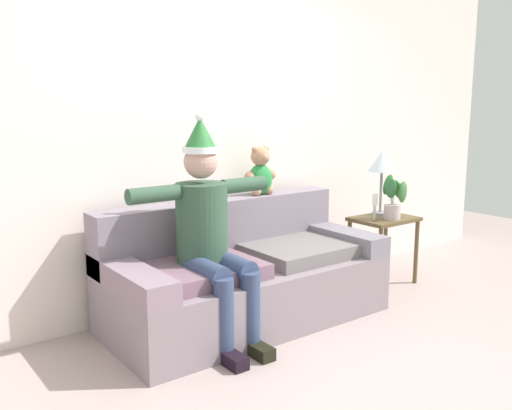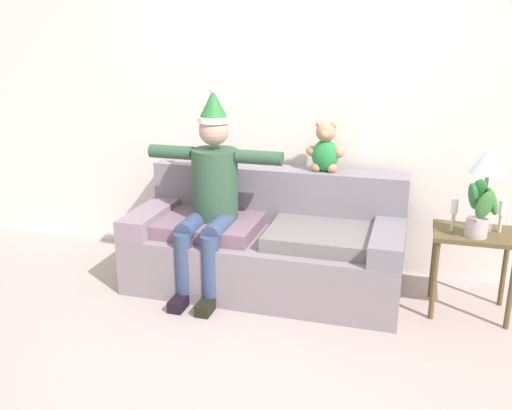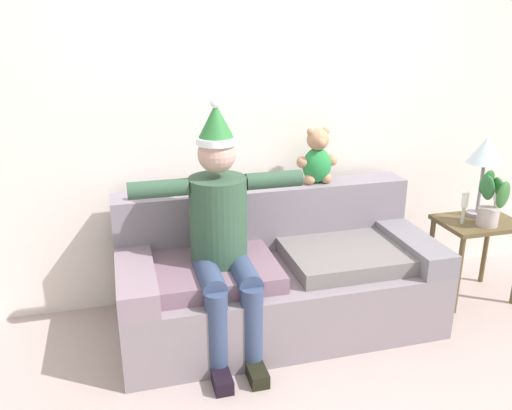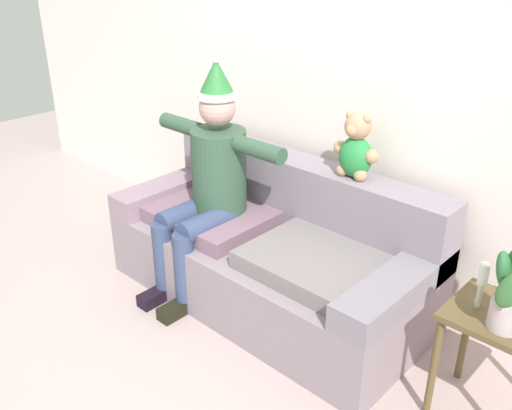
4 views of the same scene
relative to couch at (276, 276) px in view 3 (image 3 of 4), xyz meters
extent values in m
cube|color=silver|center=(0.00, 0.53, 1.02)|extent=(7.00, 0.10, 2.70)
cube|color=gray|center=(0.00, -0.06, -0.11)|extent=(2.00, 0.91, 0.42)
cube|color=gray|center=(0.00, 0.28, 0.31)|extent=(2.00, 0.24, 0.43)
cube|color=gray|center=(-0.89, -0.06, 0.17)|extent=(0.22, 0.91, 0.15)
cube|color=slate|center=(0.89, -0.06, 0.17)|extent=(0.22, 0.91, 0.15)
cube|color=slate|center=(-0.45, -0.11, 0.15)|extent=(0.80, 0.64, 0.10)
cube|color=slate|center=(0.45, -0.11, 0.15)|extent=(0.80, 0.64, 0.10)
cylinder|color=#314F3A|center=(-0.39, -0.08, 0.46)|extent=(0.34, 0.34, 0.52)
sphere|color=tan|center=(-0.39, -0.08, 0.86)|extent=(0.22, 0.22, 0.22)
cylinder|color=white|center=(-0.39, -0.08, 0.93)|extent=(0.23, 0.23, 0.04)
cone|color=#2A6D32|center=(-0.39, -0.08, 1.04)|extent=(0.21, 0.21, 0.20)
sphere|color=white|center=(-0.39, -0.08, 1.14)|extent=(0.06, 0.06, 0.06)
cylinder|color=#344164|center=(-0.49, -0.28, 0.20)|extent=(0.14, 0.40, 0.14)
cylinder|color=#344164|center=(-0.49, -0.48, -0.06)|extent=(0.13, 0.13, 0.52)
cube|color=black|center=(-0.49, -0.56, -0.29)|extent=(0.10, 0.24, 0.08)
cylinder|color=#344164|center=(-0.29, -0.28, 0.20)|extent=(0.14, 0.40, 0.14)
cylinder|color=#344164|center=(-0.29, -0.48, -0.06)|extent=(0.13, 0.13, 0.52)
cube|color=black|center=(-0.29, -0.56, -0.29)|extent=(0.10, 0.24, 0.08)
cylinder|color=#314F3A|center=(-0.73, -0.08, 0.68)|extent=(0.34, 0.10, 0.10)
cylinder|color=#314F3A|center=(-0.05, -0.08, 0.68)|extent=(0.34, 0.10, 0.10)
ellipsoid|color=#27843E|center=(0.37, 0.28, 0.64)|extent=(0.20, 0.16, 0.24)
sphere|color=tan|center=(0.37, 0.28, 0.82)|extent=(0.15, 0.15, 0.15)
sphere|color=tan|center=(0.37, 0.22, 0.81)|extent=(0.07, 0.07, 0.07)
sphere|color=tan|center=(0.32, 0.28, 0.88)|extent=(0.05, 0.05, 0.05)
sphere|color=tan|center=(0.42, 0.28, 0.88)|extent=(0.05, 0.05, 0.05)
sphere|color=tan|center=(0.26, 0.28, 0.67)|extent=(0.08, 0.08, 0.08)
sphere|color=tan|center=(0.31, 0.25, 0.56)|extent=(0.08, 0.08, 0.08)
sphere|color=tan|center=(0.47, 0.28, 0.67)|extent=(0.08, 0.08, 0.08)
sphere|color=tan|center=(0.43, 0.25, 0.56)|extent=(0.08, 0.08, 0.08)
cube|color=brown|center=(1.45, -0.06, 0.25)|extent=(0.53, 0.40, 0.03)
cylinder|color=brown|center=(1.21, -0.23, -0.05)|extent=(0.04, 0.04, 0.56)
cylinder|color=brown|center=(1.21, 0.11, -0.05)|extent=(0.04, 0.04, 0.56)
cylinder|color=brown|center=(1.69, 0.11, -0.05)|extent=(0.04, 0.04, 0.56)
cylinder|color=gray|center=(1.49, 0.02, 0.28)|extent=(0.14, 0.14, 0.03)
cylinder|color=#928F99|center=(1.49, 0.02, 0.47)|extent=(0.02, 0.02, 0.36)
cone|color=silver|center=(1.49, 0.02, 0.74)|extent=(0.24, 0.24, 0.18)
cylinder|color=#BEA9AC|center=(1.44, -0.15, 0.32)|extent=(0.14, 0.14, 0.12)
ellipsoid|color=#337131|center=(1.51, -0.15, 0.50)|extent=(0.11, 0.15, 0.21)
ellipsoid|color=#28672A|center=(1.43, -0.10, 0.55)|extent=(0.12, 0.12, 0.19)
ellipsoid|color=#2A6434|center=(1.40, -0.16, 0.53)|extent=(0.11, 0.13, 0.20)
ellipsoid|color=#346831|center=(1.46, -0.23, 0.50)|extent=(0.16, 0.11, 0.21)
cylinder|color=beige|center=(1.30, -0.08, 0.32)|extent=(0.02, 0.02, 0.12)
cylinder|color=silver|center=(1.30, -0.08, 0.43)|extent=(0.04, 0.04, 0.10)
cylinder|color=beige|center=(1.60, -0.02, 0.32)|extent=(0.02, 0.02, 0.12)
cylinder|color=white|center=(1.60, -0.02, 0.43)|extent=(0.04, 0.04, 0.10)
camera|label=1|loc=(-2.24, -3.14, 1.23)|focal=39.03mm
camera|label=2|loc=(1.02, -3.82, 1.54)|focal=39.22mm
camera|label=3|loc=(-0.94, -2.97, 1.59)|focal=37.29mm
camera|label=4|loc=(1.99, -2.27, 1.76)|focal=39.25mm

